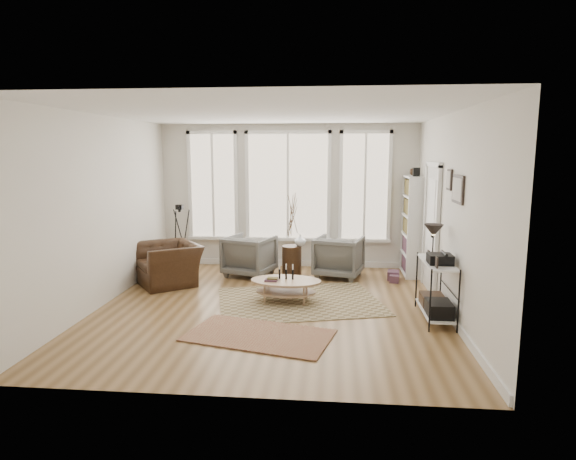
# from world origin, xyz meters

# --- Properties ---
(room) EXTENTS (5.50, 5.54, 2.90)m
(room) POSITION_xyz_m (0.02, 0.03, 1.43)
(room) COLOR olive
(room) RESTS_ON ground
(bay_window) EXTENTS (4.14, 0.12, 2.24)m
(bay_window) POSITION_xyz_m (0.00, 2.71, 1.61)
(bay_window) COLOR #D5B481
(bay_window) RESTS_ON ground
(door) EXTENTS (0.09, 1.06, 2.22)m
(door) POSITION_xyz_m (2.57, 1.15, 1.12)
(door) COLOR silver
(door) RESTS_ON ground
(bookcase) EXTENTS (0.31, 0.85, 2.06)m
(bookcase) POSITION_xyz_m (2.44, 2.23, 0.96)
(bookcase) COLOR white
(bookcase) RESTS_ON ground
(low_shelf) EXTENTS (0.38, 1.08, 1.30)m
(low_shelf) POSITION_xyz_m (2.38, -0.30, 0.51)
(low_shelf) COLOR white
(low_shelf) RESTS_ON ground
(wall_art) EXTENTS (0.04, 0.88, 0.44)m
(wall_art) POSITION_xyz_m (2.58, -0.27, 1.88)
(wall_art) COLOR black
(wall_art) RESTS_ON ground
(rug_main) EXTENTS (2.88, 2.44, 0.01)m
(rug_main) POSITION_xyz_m (0.41, 0.31, 0.01)
(rug_main) COLOR brown
(rug_main) RESTS_ON ground
(rug_runner) EXTENTS (2.02, 1.43, 0.01)m
(rug_runner) POSITION_xyz_m (-0.01, -1.18, 0.01)
(rug_runner) COLOR maroon
(rug_runner) RESTS_ON ground
(coffee_table) EXTENTS (1.15, 0.77, 0.51)m
(coffee_table) POSITION_xyz_m (0.19, 0.29, 0.27)
(coffee_table) COLOR tan
(coffee_table) RESTS_ON ground
(armchair_left) EXTENTS (1.05, 1.07, 0.77)m
(armchair_left) POSITION_xyz_m (-0.66, 1.87, 0.39)
(armchair_left) COLOR #62615D
(armchair_left) RESTS_ON ground
(armchair_right) EXTENTS (1.03, 1.04, 0.78)m
(armchair_right) POSITION_xyz_m (1.04, 1.92, 0.39)
(armchair_right) COLOR #62615D
(armchair_right) RESTS_ON ground
(side_table) EXTENTS (0.37, 0.37, 1.57)m
(side_table) POSITION_xyz_m (0.14, 2.01, 0.75)
(side_table) COLOR #341F12
(side_table) RESTS_ON ground
(vase) EXTENTS (0.22, 0.22, 0.22)m
(vase) POSITION_xyz_m (0.30, 2.04, 0.67)
(vase) COLOR silver
(vase) RESTS_ON side_table
(accent_chair) EXTENTS (1.48, 1.46, 0.73)m
(accent_chair) POSITION_xyz_m (-2.01, 1.16, 0.36)
(accent_chair) COLOR #341F12
(accent_chair) RESTS_ON ground
(tripod_camera) EXTENTS (0.47, 0.47, 1.34)m
(tripod_camera) POSITION_xyz_m (-2.04, 1.99, 0.62)
(tripod_camera) COLOR black
(tripod_camera) RESTS_ON ground
(book_stack_near) EXTENTS (0.25, 0.29, 0.17)m
(book_stack_near) POSITION_xyz_m (2.05, 1.78, 0.08)
(book_stack_near) COLOR maroon
(book_stack_near) RESTS_ON ground
(book_stack_far) EXTENTS (0.20, 0.24, 0.14)m
(book_stack_far) POSITION_xyz_m (2.05, 1.61, 0.07)
(book_stack_far) COLOR maroon
(book_stack_far) RESTS_ON ground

